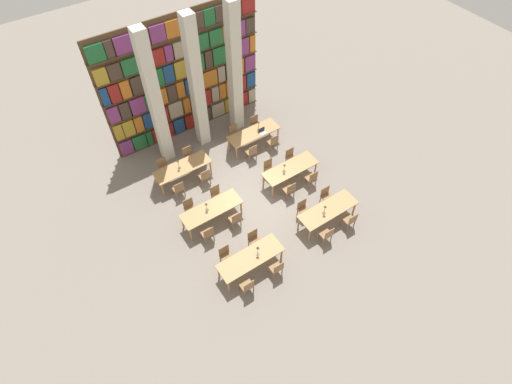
{
  "coord_description": "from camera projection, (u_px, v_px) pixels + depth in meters",
  "views": [
    {
      "loc": [
        -5.35,
        -8.31,
        12.77
      ],
      "look_at": [
        0.0,
        -0.25,
        0.68
      ],
      "focal_mm": 28.0,
      "sensor_mm": 36.0,
      "label": 1
    }
  ],
  "objects": [
    {
      "name": "reading_table_3",
      "position": [
        290.0,
        169.0,
        16.23
      ],
      "size": [
        2.36,
        0.81,
        0.76
      ],
      "color": "tan",
      "rests_on": "ground_plane"
    },
    {
      "name": "pillar_right",
      "position": [
        235.0,
        71.0,
        16.54
      ],
      "size": [
        0.48,
        0.48,
        6.0
      ],
      "color": "silver",
      "rests_on": "ground_plane"
    },
    {
      "name": "ground_plane",
      "position": [
        253.0,
        198.0,
        16.15
      ],
      "size": [
        40.0,
        40.0,
        0.0
      ],
      "primitive_type": "plane",
      "color": "gray"
    },
    {
      "name": "chair_9",
      "position": [
        190.0,
        208.0,
        15.28
      ],
      "size": [
        0.42,
        0.4,
        0.87
      ],
      "rotation": [
        0.0,
        0.0,
        3.14
      ],
      "color": "olive",
      "rests_on": "ground_plane"
    },
    {
      "name": "chair_6",
      "position": [
        350.0,
        220.0,
        14.92
      ],
      "size": [
        0.42,
        0.4,
        0.87
      ],
      "color": "olive",
      "rests_on": "ground_plane"
    },
    {
      "name": "chair_4",
      "position": [
        327.0,
        234.0,
        14.53
      ],
      "size": [
        0.42,
        0.4,
        0.87
      ],
      "color": "olive",
      "rests_on": "ground_plane"
    },
    {
      "name": "reading_table_0",
      "position": [
        250.0,
        259.0,
        13.66
      ],
      "size": [
        2.36,
        0.81,
        0.76
      ],
      "color": "tan",
      "rests_on": "ground_plane"
    },
    {
      "name": "chair_17",
      "position": [
        163.0,
        167.0,
        16.6
      ],
      "size": [
        0.42,
        0.4,
        0.87
      ],
      "rotation": [
        0.0,
        0.0,
        3.14
      ],
      "color": "olive",
      "rests_on": "ground_plane"
    },
    {
      "name": "chair_15",
      "position": [
        291.0,
        157.0,
        16.95
      ],
      "size": [
        0.42,
        0.4,
        0.87
      ],
      "rotation": [
        0.0,
        0.0,
        3.14
      ],
      "color": "olive",
      "rests_on": "ground_plane"
    },
    {
      "name": "chair_5",
      "position": [
        303.0,
        209.0,
        15.25
      ],
      "size": [
        0.42,
        0.4,
        0.87
      ],
      "rotation": [
        0.0,
        0.0,
        3.14
      ],
      "color": "olive",
      "rests_on": "ground_plane"
    },
    {
      "name": "chair_10",
      "position": [
        235.0,
        218.0,
        14.97
      ],
      "size": [
        0.42,
        0.4,
        0.87
      ],
      "color": "olive",
      "rests_on": "ground_plane"
    },
    {
      "name": "laptop",
      "position": [
        262.0,
        132.0,
        17.45
      ],
      "size": [
        0.32,
        0.22,
        0.21
      ],
      "color": "silver",
      "rests_on": "reading_table_5"
    },
    {
      "name": "pillar_left",
      "position": [
        155.0,
        101.0,
        15.3
      ],
      "size": [
        0.48,
        0.48,
        6.0
      ],
      "color": "silver",
      "rests_on": "ground_plane"
    },
    {
      "name": "chair_3",
      "position": [
        254.0,
        239.0,
        14.4
      ],
      "size": [
        0.42,
        0.4,
        0.87
      ],
      "rotation": [
        0.0,
        0.0,
        3.14
      ],
      "color": "olive",
      "rests_on": "ground_plane"
    },
    {
      "name": "chair_19",
      "position": [
        189.0,
        155.0,
        17.01
      ],
      "size": [
        0.42,
        0.4,
        0.87
      ],
      "rotation": [
        0.0,
        0.0,
        3.14
      ],
      "color": "olive",
      "rests_on": "ground_plane"
    },
    {
      "name": "desk_lamp_0",
      "position": [
        258.0,
        249.0,
        13.45
      ],
      "size": [
        0.14,
        0.14,
        0.45
      ],
      "color": "brown",
      "rests_on": "reading_table_0"
    },
    {
      "name": "chair_8",
      "position": [
        208.0,
        233.0,
        14.56
      ],
      "size": [
        0.42,
        0.4,
        0.87
      ],
      "color": "olive",
      "rests_on": "ground_plane"
    },
    {
      "name": "chair_12",
      "position": [
        289.0,
        189.0,
        15.84
      ],
      "size": [
        0.42,
        0.4,
        0.87
      ],
      "color": "olive",
      "rests_on": "ground_plane"
    },
    {
      "name": "chair_2",
      "position": [
        276.0,
        268.0,
        13.68
      ],
      "size": [
        0.42,
        0.4,
        0.87
      ],
      "color": "olive",
      "rests_on": "ground_plane"
    },
    {
      "name": "chair_21",
      "position": [
        235.0,
        133.0,
        17.87
      ],
      "size": [
        0.42,
        0.4,
        0.87
      ],
      "rotation": [
        0.0,
        0.0,
        3.14
      ],
      "color": "olive",
      "rests_on": "ground_plane"
    },
    {
      "name": "chair_11",
      "position": [
        217.0,
        194.0,
        15.69
      ],
      "size": [
        0.42,
        0.4,
        0.87
      ],
      "rotation": [
        0.0,
        0.0,
        3.14
      ],
      "color": "olive",
      "rests_on": "ground_plane"
    },
    {
      "name": "chair_13",
      "position": [
        269.0,
        168.0,
        16.56
      ],
      "size": [
        0.42,
        0.4,
        0.87
      ],
      "rotation": [
        0.0,
        0.0,
        3.14
      ],
      "color": "olive",
      "rests_on": "ground_plane"
    },
    {
      "name": "chair_16",
      "position": [
        178.0,
        188.0,
        15.88
      ],
      "size": [
        0.42,
        0.4,
        0.87
      ],
      "color": "olive",
      "rests_on": "ground_plane"
    },
    {
      "name": "reading_table_2",
      "position": [
        212.0,
        210.0,
        14.95
      ],
      "size": [
        2.36,
        0.81,
        0.76
      ],
      "color": "tan",
      "rests_on": "ground_plane"
    },
    {
      "name": "chair_1",
      "position": [
        226.0,
        255.0,
        13.98
      ],
      "size": [
        0.42,
        0.4,
        0.87
      ],
      "rotation": [
        0.0,
        0.0,
        3.14
      ],
      "color": "olive",
      "rests_on": "ground_plane"
    },
    {
      "name": "chair_22",
      "position": [
        273.0,
        142.0,
        17.54
      ],
      "size": [
        0.42,
        0.4,
        0.87
      ],
      "color": "olive",
      "rests_on": "ground_plane"
    },
    {
      "name": "chair_18",
      "position": [
        205.0,
        176.0,
        16.29
      ],
      "size": [
        0.42,
        0.4,
        0.87
      ],
      "color": "olive",
      "rests_on": "ground_plane"
    },
    {
      "name": "chair_0",
      "position": [
        247.0,
        286.0,
        13.26
      ],
      "size": [
        0.42,
        0.4,
        0.87
      ],
      "color": "olive",
      "rests_on": "ground_plane"
    },
    {
      "name": "reading_table_1",
      "position": [
        328.0,
        211.0,
        14.93
      ],
      "size": [
        2.36,
        0.81,
        0.76
      ],
      "color": "tan",
      "rests_on": "ground_plane"
    },
    {
      "name": "reading_table_5",
      "position": [
        254.0,
        134.0,
        17.54
      ],
      "size": [
        2.36,
        0.81,
        0.76
      ],
      "color": "tan",
      "rests_on": "ground_plane"
    },
    {
      "name": "bookshelf_bank",
      "position": [
        184.0,
        78.0,
        16.78
      ],
      "size": [
        7.15,
        0.35,
        5.5
      ],
      "color": "brown",
      "rests_on": "ground_plane"
    },
    {
      "name": "chair_7",
      "position": [
        326.0,
        196.0,
        15.64
      ],
      "size": [
        0.42,
        0.4,
        0.87
      ],
      "rotation": [
        0.0,
        0.0,
        3.14
      ],
      "color": "olive",
      "rests_on": "ground_plane"
    },
    {
      "name": "chair_23",
      "position": [
        256.0,
        124.0,
        18.26
      ],
      "size": [
        0.42,
        0.4,
        0.87
      ],
      "rotation": [
        0.0,
        0.0,
        3.14
      ],
      "color": "olive",
      "rests_on": "ground_plane"
    },
    {
      "name": "chair_14",
      "position": [
        311.0,
        178.0,
        16.23
      ],
      "size": [
        0.42,
        0.4,
        0.87
      ],
      "color": "olive",
      "rests_on": "ground_plane"
    },
    {
      "name": "reading_table_4",
      "position": [
        183.0,
        168.0,
        16.27
      ],
      "size": [
        2.36,
        0.81,
        0.76
      ],
      "color": "tan",
      "rests_on": "ground_plane"
    },
    {
      "name": "desk_lamp_3",
      "position": [
        284.0,
        167.0,
        15.82
      ],
      "size": [
        0.14,
        0.14,
        0.42
      ],
      "color": "brown",
      "rests_on": "reading_table_3"
    },
    {
      "name": "desk_lamp_2",
      "position": [
        206.0,
        205.0,
        14.64
      ],
      "size": [
        0.14,
        0.14,
        0.41
      ],
      "color": "brown",
      "rests_on": "reading_table_2"
    },
    {
      "name": "desk_lamp_1",
      "position": [
        325.0,
        208.0,
        14.52
      ],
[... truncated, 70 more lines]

